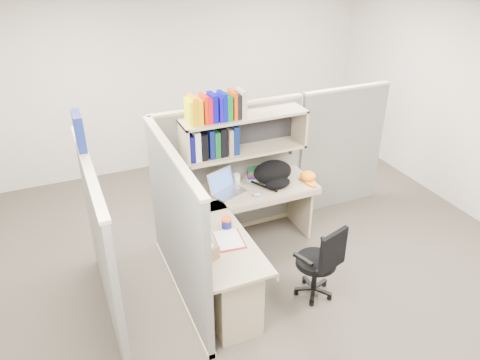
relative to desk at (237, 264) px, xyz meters
name	(u,v)px	position (x,y,z in m)	size (l,w,h in m)	color
ground	(261,271)	(0.41, 0.29, -0.44)	(6.00, 6.00, 0.00)	#363029
room_shell	(265,135)	(0.41, 0.29, 1.18)	(6.00, 6.00, 6.00)	beige
cubicle	(213,187)	(0.04, 0.74, 0.47)	(3.79, 1.84, 1.95)	#5F5F5B
desk	(237,264)	(0.00, 0.00, 0.00)	(1.74, 1.75, 0.73)	tan
laptop	(228,184)	(0.25, 0.83, 0.42)	(0.35, 0.35, 0.25)	#B7B7BC
backpack	(275,174)	(0.81, 0.81, 0.43)	(0.46, 0.35, 0.27)	black
orange_cap	(308,176)	(1.22, 0.77, 0.34)	(0.19, 0.22, 0.10)	orange
snack_canister	(227,223)	(-0.01, 0.23, 0.34)	(0.11, 0.11, 0.10)	navy
tissue_box	(210,248)	(-0.32, -0.15, 0.39)	(0.13, 0.13, 0.20)	#876A4C
mouse	(257,194)	(0.53, 0.66, 0.31)	(0.10, 0.07, 0.04)	#8AA2C4
paper_cup	(237,179)	(0.43, 1.02, 0.35)	(0.08, 0.08, 0.11)	white
book_stack	(253,173)	(0.67, 1.08, 0.34)	(0.16, 0.22, 0.11)	gray
loose_paper	(229,239)	(-0.07, 0.04, 0.29)	(0.23, 0.31, 0.00)	white
task_chair	(318,272)	(0.76, -0.28, -0.14)	(0.49, 0.45, 0.86)	black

